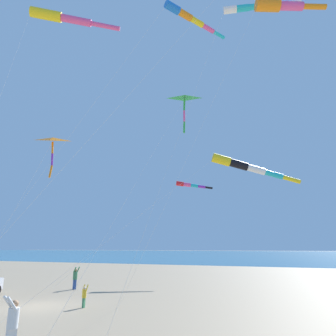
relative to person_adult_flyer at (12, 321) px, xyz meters
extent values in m
plane|color=gray|center=(-7.07, -5.60, -1.03)|extent=(600.00, 600.00, 0.00)
cube|color=#285B7A|center=(-172.07, -5.60, -1.03)|extent=(240.00, 600.00, 0.01)
cylinder|color=silver|center=(-0.01, 0.00, 0.11)|extent=(0.48, 0.48, 0.66)
sphere|color=#A37551|center=(-0.01, 0.00, 0.56)|extent=(0.25, 0.25, 0.25)
cylinder|color=silver|center=(0.20, 0.09, 0.61)|extent=(0.41, 0.25, 0.50)
cylinder|color=silver|center=(0.08, -0.21, 0.61)|extent=(0.41, 0.25, 0.50)
cube|color=#3D7F51|center=(-7.75, -2.73, -0.76)|extent=(0.23, 0.14, 0.55)
cylinder|color=gold|center=(-7.75, -2.73, -0.25)|extent=(0.29, 0.29, 0.45)
sphere|color=beige|center=(-7.75, -2.73, 0.06)|extent=(0.17, 0.17, 0.17)
cylinder|color=gold|center=(-7.84, -2.86, 0.09)|extent=(0.29, 0.11, 0.34)
cylinder|color=gold|center=(-7.88, -2.63, 0.09)|extent=(0.29, 0.11, 0.34)
cube|color=#335199|center=(-14.22, -8.49, -0.63)|extent=(0.26, 0.35, 0.80)
cylinder|color=#3D7F51|center=(-14.22, -8.49, 0.10)|extent=(0.48, 0.48, 0.66)
sphere|color=#A37551|center=(-14.22, -8.49, 0.55)|extent=(0.25, 0.25, 0.25)
cylinder|color=#3D7F51|center=(-14.31, -8.28, 0.60)|extent=(0.24, 0.41, 0.50)
cylinder|color=#3D7F51|center=(-14.01, -8.40, 0.60)|extent=(0.24, 0.41, 0.50)
cylinder|color=blue|center=(-8.38, 2.83, 19.24)|extent=(1.29, 1.15, 0.68)
cylinder|color=orange|center=(-9.29, 3.47, 19.15)|extent=(1.23, 1.08, 0.60)
cylinder|color=yellow|center=(-10.19, 4.11, 19.05)|extent=(1.18, 1.01, 0.52)
cylinder|color=#EF4C93|center=(-11.09, 4.76, 18.96)|extent=(1.13, 0.94, 0.44)
cylinder|color=#1EB7C6|center=(-12.00, 5.40, 18.86)|extent=(1.08, 0.87, 0.36)
cylinder|color=white|center=(-6.26, -3.96, 9.06)|extent=(3.36, 12.94, 20.18)
cylinder|color=yellow|center=(-6.41, -7.07, 20.23)|extent=(1.94, 2.45, 1.00)
cylinder|color=#EF4C93|center=(-7.63, -5.10, 20.03)|extent=(1.74, 2.31, 0.78)
cylinder|color=#EF4C93|center=(-8.84, -3.14, 19.83)|extent=(1.54, 2.18, 0.56)
pyramid|color=orange|center=(-7.88, -6.51, 10.26)|extent=(2.11, 2.40, 0.65)
cylinder|color=black|center=(-7.91, -6.53, 10.14)|extent=(1.54, 0.82, 0.61)
cylinder|color=orange|center=(-7.93, -6.50, 9.59)|extent=(0.23, 0.25, 0.92)
cylinder|color=purple|center=(-7.96, -6.45, 8.68)|extent=(0.19, 0.22, 0.92)
cylinder|color=orange|center=(-7.91, -6.43, 7.77)|extent=(0.27, 0.19, 0.93)
cylinder|color=white|center=(-8.16, -10.09, 4.52)|extent=(0.50, 7.13, 11.10)
pyramid|color=green|center=(-10.65, 2.90, 13.27)|extent=(1.88, 2.27, 0.52)
cylinder|color=black|center=(-10.67, 2.89, 13.16)|extent=(1.60, 0.62, 0.43)
cylinder|color=green|center=(-10.71, 2.86, 12.63)|extent=(0.27, 0.26, 0.89)
cylinder|color=#EF4C93|center=(-10.77, 2.82, 11.75)|extent=(0.20, 0.18, 0.88)
cylinder|color=green|center=(-10.75, 2.81, 10.88)|extent=(0.21, 0.16, 0.88)
cylinder|color=white|center=(-4.62, 2.49, 6.03)|extent=(12.12, 0.81, 14.12)
cylinder|color=yellow|center=(-11.67, 5.21, 8.42)|extent=(1.14, 1.53, 0.96)
cylinder|color=black|center=(-12.14, 6.32, 8.08)|extent=(1.05, 1.47, 0.88)
cylinder|color=white|center=(-12.62, 7.43, 7.73)|extent=(0.96, 1.41, 0.79)
cylinder|color=#1EB7C6|center=(-13.10, 8.54, 7.39)|extent=(0.87, 1.35, 0.71)
cylinder|color=yellow|center=(-13.57, 9.65, 7.05)|extent=(0.77, 1.30, 0.62)
cylinder|color=white|center=(-5.39, 1.56, 3.70)|extent=(12.08, 6.20, 9.47)
cylinder|color=orange|center=(-9.12, 9.24, 17.87)|extent=(1.33, 1.74, 0.81)
cylinder|color=#EF4C93|center=(-9.71, 10.66, 17.85)|extent=(1.12, 1.65, 0.59)
cylinder|color=orange|center=(-10.31, 12.09, 17.83)|extent=(0.92, 1.57, 0.38)
cylinder|color=white|center=(-8.74, 3.85, 8.33)|extent=(0.18, 9.37, 18.72)
cylinder|color=white|center=(-10.55, 6.60, 19.63)|extent=(0.82, 1.09, 0.62)
cylinder|color=#1EB7C6|center=(-10.82, 7.50, 19.69)|extent=(0.76, 1.07, 0.56)
cylinder|color=#1EB7C6|center=(-11.08, 8.40, 19.74)|extent=(0.70, 1.05, 0.50)
cylinder|color=purple|center=(-11.35, 9.30, 19.80)|extent=(0.64, 1.03, 0.44)
cylinder|color=#EF4C93|center=(-11.62, 10.19, 19.86)|extent=(0.58, 1.01, 0.37)
cylinder|color=white|center=(-11.89, 11.09, 19.92)|extent=(0.52, 0.99, 0.31)
cylinder|color=white|center=(-6.12, 4.34, 9.21)|extent=(8.61, 3.63, 20.49)
cylinder|color=white|center=(-1.10, 2.93, 7.83)|extent=(6.46, 11.19, 17.71)
cylinder|color=red|center=(-26.42, -3.04, 10.17)|extent=(0.90, 1.12, 0.69)
cylinder|color=#EF4C93|center=(-26.76, -2.21, 10.04)|extent=(0.82, 1.09, 0.61)
cylinder|color=#1EB7C6|center=(-27.11, -1.37, 9.92)|extent=(0.74, 1.05, 0.53)
cylinder|color=purple|center=(-27.45, -0.53, 9.79)|extent=(0.67, 1.01, 0.46)
cylinder|color=black|center=(-27.79, 0.31, 9.67)|extent=(0.59, 0.97, 0.38)
cylinder|color=white|center=(-20.15, -7.07, 4.53)|extent=(12.21, 7.23, 11.12)
camera|label=1|loc=(8.72, 9.24, 2.50)|focal=32.47mm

